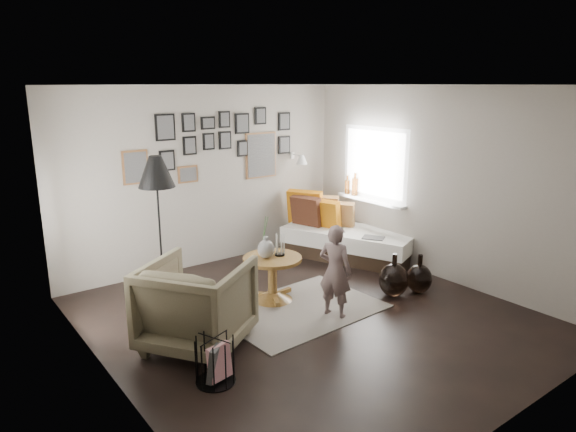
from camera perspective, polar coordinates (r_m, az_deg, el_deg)
ground at (r=6.03m, az=2.54°, el=-11.20°), size 4.80×4.80×0.00m
wall_back at (r=7.56m, az=-9.05°, el=4.25°), size 4.50×0.00×4.50m
wall_front at (r=4.13m, az=24.59°, el=-5.34°), size 4.50×0.00×4.50m
wall_left at (r=4.55m, az=-19.72°, el=-3.11°), size 0.00×4.80×4.80m
wall_right at (r=7.22m, az=16.58°, el=3.36°), size 0.00×4.80×4.80m
ceiling at (r=5.45m, az=2.84°, el=14.33°), size 4.80×4.80×0.00m
door_left at (r=5.74m, az=-23.06°, el=-2.51°), size 0.00×2.14×2.14m
window_right at (r=8.08m, az=8.45°, el=2.26°), size 0.15×1.32×1.30m
gallery_wall at (r=7.62m, az=-7.20°, el=7.76°), size 2.74×0.03×1.08m
wall_sconce at (r=8.16m, az=1.49°, el=6.31°), size 0.18×0.36×0.16m
rug at (r=6.22m, az=1.31°, el=-10.31°), size 1.93×1.39×0.01m
pedestal_table at (r=6.38m, az=-1.72°, el=-7.17°), size 0.72×0.72×0.57m
vase at (r=6.20m, az=-2.47°, el=-3.29°), size 0.21×0.21×0.52m
candles at (r=6.29m, az=-0.94°, el=-3.26°), size 0.12×0.12×0.27m
daybed at (r=8.03m, az=6.34°, el=-2.33°), size 1.55×2.17×0.99m
magazine_on_daybed at (r=7.52m, az=9.47°, el=-2.40°), size 0.35×0.37×0.02m
armchair at (r=5.34m, az=-10.10°, el=-9.62°), size 1.37×1.36×0.91m
armchair_cushion at (r=5.38m, az=-10.07°, el=-9.10°), size 0.57×0.58×0.19m
floor_lamp at (r=6.10m, az=-14.41°, el=4.16°), size 0.42×0.42×1.82m
magazine_basket at (r=4.80m, az=-8.09°, el=-15.60°), size 0.45×0.45×0.43m
demijohn_large at (r=6.65m, az=11.65°, el=-6.97°), size 0.37×0.37×0.56m
demijohn_small at (r=6.84m, az=14.36°, el=-6.74°), size 0.33×0.33×0.51m
child at (r=5.89m, az=5.27°, el=-6.12°), size 0.39×0.47×1.09m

